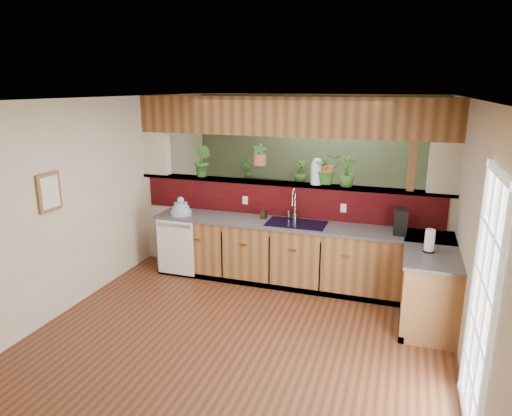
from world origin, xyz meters
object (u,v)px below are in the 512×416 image
(faucet, at_px, (294,203))
(paper_towel, at_px, (430,241))
(soap_dispenser, at_px, (264,213))
(dish_stack, at_px, (181,209))
(coffee_maker, at_px, (401,223))
(glass_jar, at_px, (317,171))
(shelving_console, at_px, (278,206))

(faucet, bearing_deg, paper_towel, -23.29)
(soap_dispenser, relative_size, paper_towel, 0.61)
(dish_stack, xyz_separation_m, paper_towel, (3.42, -0.51, 0.05))
(faucet, xyz_separation_m, coffee_maker, (1.45, -0.16, -0.10))
(dish_stack, relative_size, glass_jar, 0.83)
(paper_towel, relative_size, glass_jar, 0.76)
(coffee_maker, bearing_deg, soap_dispenser, 177.49)
(soap_dispenser, bearing_deg, faucet, 8.76)
(faucet, relative_size, paper_towel, 1.63)
(soap_dispenser, relative_size, glass_jar, 0.46)
(faucet, bearing_deg, coffee_maker, -6.36)
(paper_towel, xyz_separation_m, glass_jar, (-1.51, 0.98, 0.55))
(faucet, bearing_deg, glass_jar, 39.09)
(coffee_maker, relative_size, shelving_console, 0.21)
(faucet, height_order, glass_jar, glass_jar)
(glass_jar, xyz_separation_m, shelving_console, (-1.08, 1.90, -1.08))
(soap_dispenser, relative_size, shelving_console, 0.12)
(dish_stack, distance_m, shelving_console, 2.56)
(faucet, height_order, paper_towel, faucet)
(soap_dispenser, bearing_deg, glass_jar, 22.30)
(dish_stack, xyz_separation_m, soap_dispenser, (1.22, 0.19, 0.00))
(dish_stack, relative_size, soap_dispenser, 1.80)
(dish_stack, xyz_separation_m, coffee_maker, (3.09, 0.10, 0.06))
(faucet, distance_m, shelving_console, 2.36)
(shelving_console, bearing_deg, glass_jar, -43.40)
(dish_stack, bearing_deg, coffee_maker, 1.81)
(paper_towel, bearing_deg, faucet, 156.71)
(paper_towel, xyz_separation_m, shelving_console, (-2.59, 2.88, -0.53))
(soap_dispenser, height_order, glass_jar, glass_jar)
(glass_jar, bearing_deg, faucet, -140.91)
(dish_stack, bearing_deg, glass_jar, 14.05)
(dish_stack, xyz_separation_m, glass_jar, (1.91, 0.48, 0.59))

